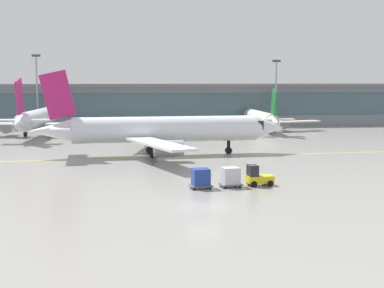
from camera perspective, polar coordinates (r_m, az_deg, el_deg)
ground_plane at (r=46.61m, az=1.26°, el=-6.36°), size 400.00×400.00×0.00m
taxiway_centreline_stripe at (r=75.34m, az=-2.58°, el=-1.37°), size 109.75×8.14×0.01m
terminal_concourse at (r=128.44m, az=-3.72°, el=4.13°), size 224.86×11.00×9.60m
gate_airplane_1 at (r=107.94m, az=-15.46°, el=2.55°), size 30.31×32.68×10.82m
gate_airplane_2 at (r=114.28m, az=7.05°, el=2.65°), size 24.82×26.59×8.84m
taxiing_regional_jet at (r=76.85m, az=-3.03°, el=1.44°), size 35.65×33.07×11.80m
baggage_tug at (r=55.49m, az=6.75°, el=-3.36°), size 2.76×1.91×2.10m
cargo_dolly_lead at (r=54.53m, az=3.99°, el=-3.34°), size 2.30×1.87×1.94m
cargo_dolly_trailing at (r=53.68m, az=0.90°, el=-3.48°), size 2.30×1.87×1.94m
apron_light_mast_1 at (r=122.69m, az=-15.62°, el=5.50°), size 1.80×0.36×15.78m
apron_light_mast_2 at (r=124.25m, az=8.62°, el=5.45°), size 1.80×0.36×14.79m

